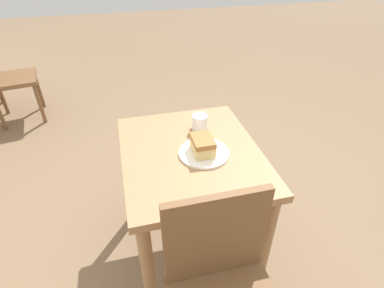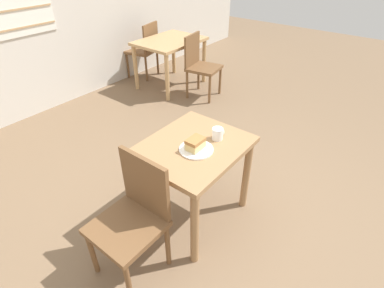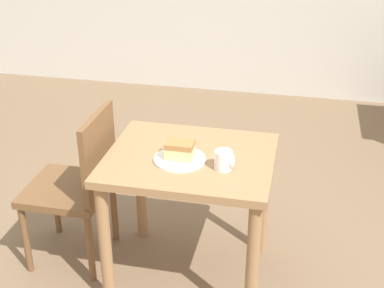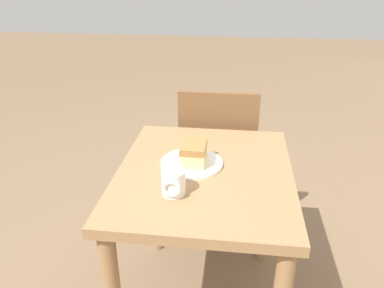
# 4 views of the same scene
# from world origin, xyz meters

# --- Properties ---
(ground_plane) EXTENTS (14.00, 14.00, 0.00)m
(ground_plane) POSITION_xyz_m (0.00, 0.00, 0.00)
(ground_plane) COLOR #7A6047
(dining_table_near) EXTENTS (0.80, 0.67, 0.72)m
(dining_table_near) POSITION_xyz_m (0.08, 0.25, 0.59)
(dining_table_near) COLOR #9E754C
(dining_table_near) RESTS_ON ground_plane
(dining_table_far) EXTENTS (0.98, 0.74, 0.72)m
(dining_table_far) POSITION_xyz_m (2.03, 2.20, 0.61)
(dining_table_far) COLOR tan
(dining_table_far) RESTS_ON ground_plane
(chair_near_window) EXTENTS (0.42, 0.42, 0.88)m
(chair_near_window) POSITION_xyz_m (-0.52, 0.27, 0.48)
(chair_near_window) COLOR brown
(chair_near_window) RESTS_ON ground_plane
(chair_far_corner) EXTENTS (0.49, 0.49, 0.88)m
(chair_far_corner) POSITION_xyz_m (2.02, 1.62, 0.48)
(chair_far_corner) COLOR brown
(chair_far_corner) RESTS_ON ground_plane
(chair_far_opposite) EXTENTS (0.51, 0.51, 0.88)m
(chair_far_opposite) POSITION_xyz_m (2.06, 2.77, 0.48)
(chair_far_opposite) COLOR brown
(chair_far_opposite) RESTS_ON ground_plane
(plate) EXTENTS (0.25, 0.25, 0.01)m
(plate) POSITION_xyz_m (0.05, 0.19, 0.72)
(plate) COLOR white
(plate) RESTS_ON dining_table_near
(cake_slice) EXTENTS (0.13, 0.10, 0.08)m
(cake_slice) POSITION_xyz_m (0.05, 0.20, 0.77)
(cake_slice) COLOR #E0C67F
(cake_slice) RESTS_ON plate
(coffee_mug) EXTENTS (0.09, 0.08, 0.09)m
(coffee_mug) POSITION_xyz_m (0.26, 0.15, 0.76)
(coffee_mug) COLOR white
(coffee_mug) RESTS_ON dining_table_near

